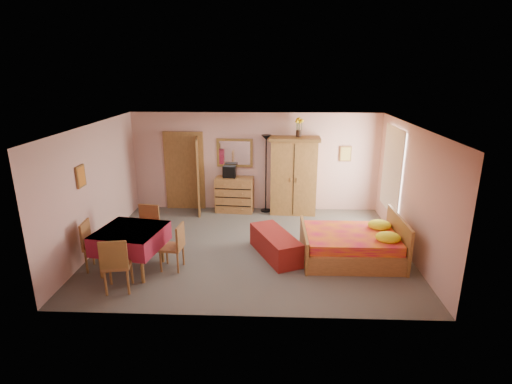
{
  "coord_description": "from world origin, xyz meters",
  "views": [
    {
      "loc": [
        0.43,
        -7.82,
        3.67
      ],
      "look_at": [
        0.1,
        0.3,
        1.15
      ],
      "focal_mm": 28.0,
      "sensor_mm": 36.0,
      "label": 1
    }
  ],
  "objects_px": {
    "chest_of_drawers": "(235,194)",
    "chair_east": "(171,247)",
    "chair_south": "(117,263)",
    "floor_lamp": "(266,174)",
    "wardrobe": "(294,176)",
    "chair_west": "(98,245)",
    "wall_mirror": "(235,153)",
    "bed": "(351,238)",
    "dining_table": "(132,250)",
    "stereo": "(229,172)",
    "sunflower_vase": "(299,127)",
    "chair_north": "(146,230)",
    "bench": "(275,244)"
  },
  "relations": [
    {
      "from": "chest_of_drawers",
      "to": "stereo",
      "type": "height_order",
      "value": "stereo"
    },
    {
      "from": "bench",
      "to": "chair_west",
      "type": "distance_m",
      "value": 3.44
    },
    {
      "from": "wardrobe",
      "to": "bed",
      "type": "relative_size",
      "value": 1.04
    },
    {
      "from": "stereo",
      "to": "chair_south",
      "type": "bearing_deg",
      "value": -110.28
    },
    {
      "from": "wall_mirror",
      "to": "floor_lamp",
      "type": "distance_m",
      "value": 1.0
    },
    {
      "from": "chair_south",
      "to": "floor_lamp",
      "type": "bearing_deg",
      "value": 49.3
    },
    {
      "from": "bed",
      "to": "dining_table",
      "type": "height_order",
      "value": "bed"
    },
    {
      "from": "dining_table",
      "to": "chair_south",
      "type": "distance_m",
      "value": 0.72
    },
    {
      "from": "bed",
      "to": "wall_mirror",
      "type": "bearing_deg",
      "value": 131.17
    },
    {
      "from": "stereo",
      "to": "chair_west",
      "type": "xyz_separation_m",
      "value": [
        -2.16,
        -3.35,
        -0.6
      ]
    },
    {
      "from": "wardrobe",
      "to": "chair_west",
      "type": "relative_size",
      "value": 2.09
    },
    {
      "from": "chest_of_drawers",
      "to": "wall_mirror",
      "type": "bearing_deg",
      "value": 94.56
    },
    {
      "from": "bench",
      "to": "chair_north",
      "type": "height_order",
      "value": "chair_north"
    },
    {
      "from": "chest_of_drawers",
      "to": "chair_east",
      "type": "xyz_separation_m",
      "value": [
        -0.9,
        -3.26,
        -0.01
      ]
    },
    {
      "from": "sunflower_vase",
      "to": "floor_lamp",
      "type": "bearing_deg",
      "value": 177.86
    },
    {
      "from": "chest_of_drawers",
      "to": "chair_west",
      "type": "xyz_separation_m",
      "value": [
        -2.29,
        -3.33,
        0.02
      ]
    },
    {
      "from": "wall_mirror",
      "to": "wardrobe",
      "type": "bearing_deg",
      "value": -6.83
    },
    {
      "from": "stereo",
      "to": "bed",
      "type": "xyz_separation_m",
      "value": [
        2.7,
        -2.72,
        -0.63
      ]
    },
    {
      "from": "floor_lamp",
      "to": "chair_east",
      "type": "bearing_deg",
      "value": -117.69
    },
    {
      "from": "wall_mirror",
      "to": "chair_south",
      "type": "bearing_deg",
      "value": -108.33
    },
    {
      "from": "chair_west",
      "to": "dining_table",
      "type": "bearing_deg",
      "value": 84.07
    },
    {
      "from": "wardrobe",
      "to": "chair_west",
      "type": "xyz_separation_m",
      "value": [
        -3.84,
        -3.28,
        -0.53
      ]
    },
    {
      "from": "chest_of_drawers",
      "to": "bench",
      "type": "relative_size",
      "value": 0.67
    },
    {
      "from": "chair_north",
      "to": "sunflower_vase",
      "type": "bearing_deg",
      "value": -132.43
    },
    {
      "from": "chair_north",
      "to": "chair_west",
      "type": "distance_m",
      "value": 1.03
    },
    {
      "from": "chest_of_drawers",
      "to": "wardrobe",
      "type": "height_order",
      "value": "wardrobe"
    },
    {
      "from": "bed",
      "to": "dining_table",
      "type": "distance_m",
      "value": 4.25
    },
    {
      "from": "wall_mirror",
      "to": "bench",
      "type": "height_order",
      "value": "wall_mirror"
    },
    {
      "from": "chair_south",
      "to": "chair_west",
      "type": "height_order",
      "value": "chair_south"
    },
    {
      "from": "bed",
      "to": "chair_south",
      "type": "height_order",
      "value": "chair_south"
    },
    {
      "from": "wardrobe",
      "to": "bench",
      "type": "distance_m",
      "value": 2.74
    },
    {
      "from": "stereo",
      "to": "bench",
      "type": "distance_m",
      "value": 3.03
    },
    {
      "from": "chair_north",
      "to": "chest_of_drawers",
      "type": "bearing_deg",
      "value": -112.69
    },
    {
      "from": "wall_mirror",
      "to": "wardrobe",
      "type": "distance_m",
      "value": 1.66
    },
    {
      "from": "dining_table",
      "to": "sunflower_vase",
      "type": "bearing_deg",
      "value": 45.52
    },
    {
      "from": "floor_lamp",
      "to": "chair_west",
      "type": "height_order",
      "value": "floor_lamp"
    },
    {
      "from": "bench",
      "to": "bed",
      "type": "bearing_deg",
      "value": -2.53
    },
    {
      "from": "sunflower_vase",
      "to": "bed",
      "type": "bearing_deg",
      "value": -71.14
    },
    {
      "from": "wall_mirror",
      "to": "chair_south",
      "type": "xyz_separation_m",
      "value": [
        -1.63,
        -4.26,
        -1.05
      ]
    },
    {
      "from": "chair_east",
      "to": "floor_lamp",
      "type": "bearing_deg",
      "value": -21.91
    },
    {
      "from": "wardrobe",
      "to": "sunflower_vase",
      "type": "distance_m",
      "value": 1.26
    },
    {
      "from": "sunflower_vase",
      "to": "chair_south",
      "type": "height_order",
      "value": "sunflower_vase"
    },
    {
      "from": "chest_of_drawers",
      "to": "stereo",
      "type": "relative_size",
      "value": 3.0
    },
    {
      "from": "chest_of_drawers",
      "to": "floor_lamp",
      "type": "xyz_separation_m",
      "value": [
        0.83,
        0.03,
        0.56
      ]
    },
    {
      "from": "floor_lamp",
      "to": "bed",
      "type": "bearing_deg",
      "value": -57.47
    },
    {
      "from": "wall_mirror",
      "to": "dining_table",
      "type": "distance_m",
      "value": 4.07
    },
    {
      "from": "chest_of_drawers",
      "to": "chair_east",
      "type": "height_order",
      "value": "chest_of_drawers"
    },
    {
      "from": "chair_north",
      "to": "chair_west",
      "type": "xyz_separation_m",
      "value": [
        -0.69,
        -0.76,
        -0.01
      ]
    },
    {
      "from": "stereo",
      "to": "wardrobe",
      "type": "bearing_deg",
      "value": -2.32
    },
    {
      "from": "stereo",
      "to": "sunflower_vase",
      "type": "relative_size",
      "value": 0.68
    }
  ]
}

